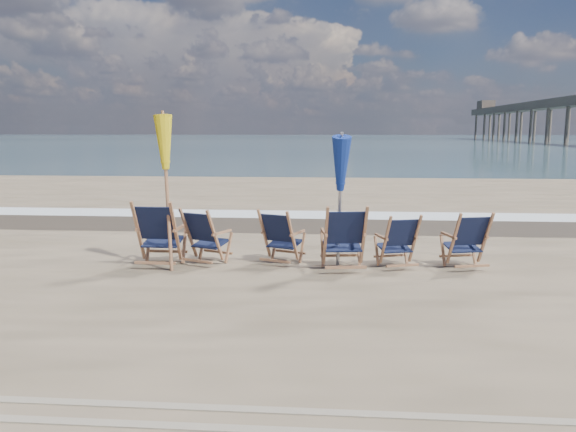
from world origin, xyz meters
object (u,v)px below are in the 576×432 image
object	(u,v)px
beach_chair_0	(176,234)
beach_chair_3	(364,238)
beach_chair_1	(215,238)
beach_chair_5	(486,240)
beach_chair_2	(292,238)
beach_chair_4	(415,241)
umbrella_blue	(340,168)
umbrella_yellow	(166,151)

from	to	relation	value
beach_chair_0	beach_chair_3	xyz separation A→B (m)	(3.01, 0.01, -0.02)
beach_chair_1	beach_chair_5	world-z (taller)	beach_chair_1
beach_chair_2	beach_chair_3	xyz separation A→B (m)	(1.14, -0.26, 0.07)
beach_chair_4	umbrella_blue	distance (m)	1.71
beach_chair_2	beach_chair_5	xyz separation A→B (m)	(3.09, 0.05, 0.01)
beach_chair_3	umbrella_blue	distance (m)	1.17
beach_chair_0	beach_chair_5	bearing A→B (deg)	-174.59
beach_chair_0	beach_chair_4	distance (m)	3.85
beach_chair_1	beach_chair_3	size ratio (longest dim) A/B	0.90
beach_chair_2	beach_chair_3	size ratio (longest dim) A/B	0.87
beach_chair_0	beach_chair_2	xyz separation A→B (m)	(1.86, 0.27, -0.09)
beach_chair_0	umbrella_blue	distance (m)	2.83
beach_chair_2	beach_chair_3	world-z (taller)	beach_chair_3
beach_chair_4	beach_chair_2	bearing A→B (deg)	-16.51
beach_chair_5	umbrella_yellow	distance (m)	5.26
beach_chair_0	umbrella_yellow	size ratio (longest dim) A/B	0.46
umbrella_blue	beach_chair_5	bearing A→B (deg)	4.82
beach_chair_1	beach_chair_3	distance (m)	2.40
umbrella_yellow	beach_chair_3	bearing A→B (deg)	1.25
beach_chair_0	beach_chair_4	bearing A→B (deg)	-173.85
beach_chair_1	beach_chair_5	size ratio (longest dim) A/B	1.01
beach_chair_1	umbrella_yellow	bearing A→B (deg)	38.20
umbrella_yellow	beach_chair_0	bearing A→B (deg)	28.18
umbrella_blue	beach_chair_2	bearing A→B (deg)	169.09
beach_chair_1	beach_chair_4	world-z (taller)	beach_chair_1
beach_chair_1	umbrella_blue	distance (m)	2.31
beach_chair_1	beach_chair_3	xyz separation A→B (m)	(2.40, -0.12, 0.06)
beach_chair_1	umbrella_blue	xyz separation A→B (m)	(2.01, -0.01, 1.15)
beach_chair_3	beach_chair_0	bearing A→B (deg)	-7.50
beach_chair_4	umbrella_blue	size ratio (longest dim) A/B	0.42
beach_chair_2	beach_chair_4	size ratio (longest dim) A/B	1.04
beach_chair_4	umbrella_yellow	size ratio (longest dim) A/B	0.37
beach_chair_2	beach_chair_5	size ratio (longest dim) A/B	0.98
beach_chair_0	beach_chair_2	distance (m)	1.88
beach_chair_0	umbrella_yellow	world-z (taller)	umbrella_yellow
beach_chair_3	umbrella_yellow	bearing A→B (deg)	-6.53
beach_chair_4	beach_chair_5	distance (m)	1.11
umbrella_yellow	umbrella_blue	distance (m)	2.74
beach_chair_0	beach_chair_3	distance (m)	3.01
beach_chair_2	umbrella_yellow	bearing A→B (deg)	31.36
beach_chair_4	umbrella_blue	bearing A→B (deg)	-9.20
beach_chair_3	beach_chair_1	bearing A→B (deg)	-10.68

